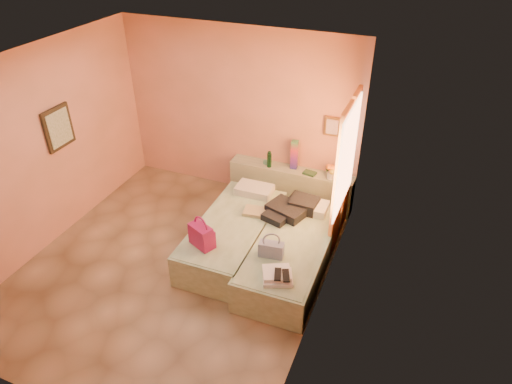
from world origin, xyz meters
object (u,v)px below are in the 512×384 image
bed_left (233,236)px  flower_vase (331,170)px  green_book (310,173)px  magenta_handbag (202,235)px  blue_handbag (271,249)px  towel_stack (278,276)px  bed_right (290,257)px  headboard_ledge (291,186)px  water_bottle (269,159)px

bed_left → flower_vase: flower_vase is taller
green_book → magenta_handbag: (-0.86, -2.03, -0.01)m
green_book → blue_handbag: 1.90m
bed_left → flower_vase: bearing=53.2°
bed_left → towel_stack: size_ratio=5.71×
bed_right → flower_vase: bearing=84.3°
green_book → towel_stack: bearing=-72.9°
headboard_ledge → magenta_handbag: (-0.54, -2.08, 0.34)m
bed_right → green_book: 1.62m
magenta_handbag → towel_stack: 1.16m
green_book → bed_right: bearing=-72.1°
headboard_ledge → flower_vase: flower_vase is taller
blue_handbag → bed_right: bearing=58.9°
magenta_handbag → blue_handbag: 0.92m
water_bottle → towel_stack: (0.95, -2.25, -0.23)m
headboard_ledge → towel_stack: headboard_ledge is taller
bed_right → blue_handbag: 0.52m
headboard_ledge → water_bottle: (-0.36, -0.06, 0.46)m
flower_vase → blue_handbag: bearing=-98.7°
flower_vase → magenta_handbag: bearing=-120.6°
water_bottle → headboard_ledge: bearing=9.7°
flower_vase → blue_handbag: flower_vase is taller
flower_vase → blue_handbag: (-0.29, -1.89, -0.19)m
bed_left → green_book: (0.69, 1.42, 0.42)m
blue_handbag → towel_stack: size_ratio=0.90×
headboard_ledge → blue_handbag: (0.37, -1.94, 0.28)m
headboard_ledge → water_bottle: 0.59m
bed_right → flower_vase: size_ratio=6.99×
headboard_ledge → water_bottle: bearing=-170.3°
bed_right → green_book: size_ratio=10.14×
flower_vase → towel_stack: 2.28m
bed_left → towel_stack: 1.32m
bed_left → bed_right: bearing=-8.5°
bed_left → green_book: size_ratio=10.14×
water_bottle → magenta_handbag: size_ratio=0.78×
bed_left → blue_handbag: blue_handbag is taller
towel_stack → water_bottle: bearing=113.0°
headboard_ledge → blue_handbag: blue_handbag is taller
green_book → magenta_handbag: bearing=-102.6°
headboard_ledge → towel_stack: size_ratio=5.86×
bed_right → flower_vase: 1.64m
flower_vase → blue_handbag: size_ratio=0.91×
green_book → blue_handbag: blue_handbag is taller
blue_handbag → towel_stack: blue_handbag is taller
blue_handbag → green_book: bearing=84.1°
water_bottle → green_book: bearing=1.7°
bed_left → water_bottle: bearing=88.7°
bed_left → towel_stack: (0.97, -0.84, 0.30)m
magenta_handbag → towel_stack: bearing=13.0°
water_bottle → flower_vase: bearing=0.8°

